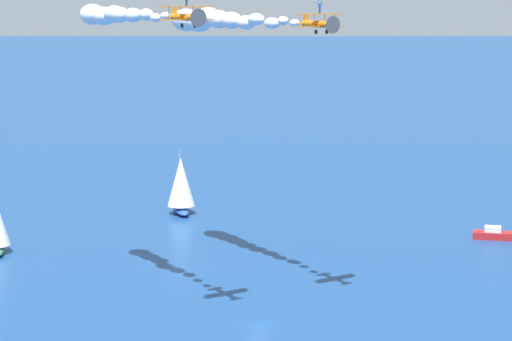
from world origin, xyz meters
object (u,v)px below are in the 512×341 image
at_px(motorboat_trailing, 504,235).
at_px(wingwalker_lead, 320,6).
at_px(biplane_lead, 319,23).
at_px(sailboat_near_centre, 181,185).
at_px(biplane_wingman, 186,16).

relative_size(motorboat_trailing, wingwalker_lead, 6.09).
bearing_deg(motorboat_trailing, biplane_lead, -6.72).
relative_size(motorboat_trailing, biplane_lead, 1.50).
bearing_deg(motorboat_trailing, sailboat_near_centre, -76.49).
bearing_deg(wingwalker_lead, sailboat_near_centre, -126.92).
xyz_separation_m(biplane_lead, biplane_wingman, (16.60, -9.71, 1.13)).
bearing_deg(sailboat_near_centre, wingwalker_lead, 53.08).
bearing_deg(motorboat_trailing, biplane_wingman, -12.57).
relative_size(sailboat_near_centre, biplane_wingman, 1.84).
bearing_deg(sailboat_near_centre, motorboat_trailing, 103.51).
distance_m(biplane_lead, biplane_wingman, 19.26).
distance_m(motorboat_trailing, wingwalker_lead, 71.33).
distance_m(sailboat_near_centre, motorboat_trailing, 64.75).
height_order(motorboat_trailing, biplane_wingman, biplane_wingman).
height_order(sailboat_near_centre, biplane_lead, biplane_lead).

